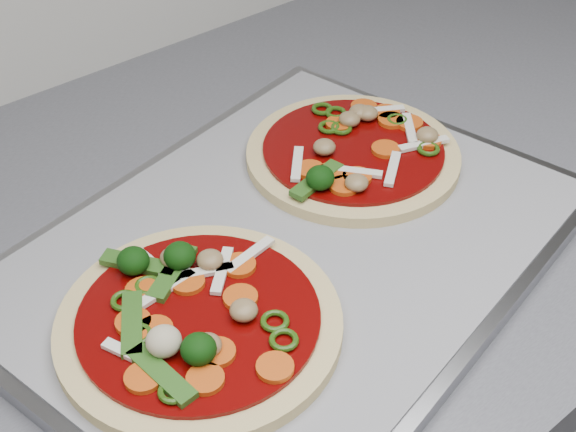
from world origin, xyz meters
TOP-DOWN VIEW (x-y plane):
  - base_cabinet at (0.00, 1.30)m, footprint 3.60×0.60m
  - countertop at (0.00, 1.30)m, footprint 3.60×0.60m
  - baking_tray at (-0.24, 1.23)m, footprint 0.52×0.43m
  - parchment at (-0.24, 1.23)m, footprint 0.49×0.40m
  - pizza_left at (-0.35, 1.21)m, footprint 0.22×0.22m
  - pizza_right at (-0.13, 1.28)m, footprint 0.19×0.19m

SIDE VIEW (x-z plane):
  - base_cabinet at x=0.00m, z-range 0.00..0.86m
  - countertop at x=0.00m, z-range 0.86..0.90m
  - baking_tray at x=-0.24m, z-range 0.90..0.91m
  - parchment at x=-0.24m, z-range 0.91..0.92m
  - pizza_right at x=-0.13m, z-range 0.91..0.94m
  - pizza_left at x=-0.35m, z-range 0.91..0.94m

